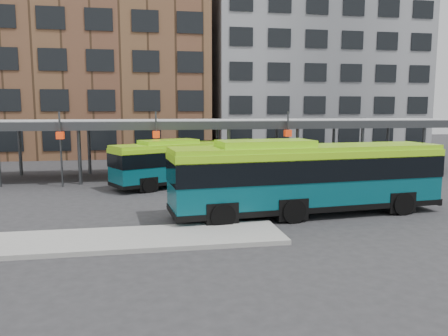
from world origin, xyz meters
TOP-DOWN VIEW (x-y plane):
  - ground at (0.00, 0.00)m, footprint 120.00×120.00m
  - boarding_island at (-5.50, -3.00)m, footprint 14.00×3.00m
  - canopy at (-0.06, 12.87)m, footprint 40.00×6.53m
  - building_brick at (-10.00, 32.00)m, footprint 26.00×14.00m
  - building_grey at (16.00, 32.00)m, footprint 24.00×14.00m
  - bus_front at (3.70, -0.10)m, footprint 13.08×3.94m
  - bus_rear at (-0.66, 9.37)m, footprint 10.86×6.92m
  - bike_rack at (13.31, 11.96)m, footprint 6.44×1.45m

SIDE VIEW (x-z plane):
  - ground at x=0.00m, z-range 0.00..0.00m
  - boarding_island at x=-5.50m, z-range 0.00..0.18m
  - bike_rack at x=13.31m, z-range -0.05..0.99m
  - bus_rear at x=-0.66m, z-range 0.06..3.08m
  - bus_front at x=3.70m, z-range 0.07..3.62m
  - canopy at x=-0.06m, z-range 1.51..6.31m
  - building_grey at x=16.00m, z-range 0.00..20.00m
  - building_brick at x=-10.00m, z-range 0.00..22.00m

